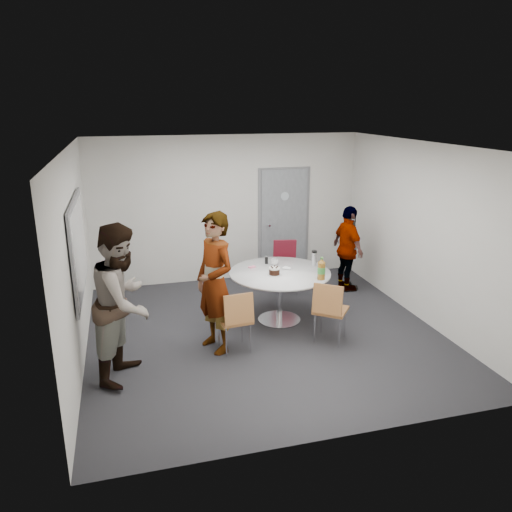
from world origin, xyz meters
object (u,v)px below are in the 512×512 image
object	(u,v)px
table	(282,279)
chair_near_left	(236,316)
person_left	(123,302)
person_right	(348,249)
person_main	(215,283)
door	(284,223)
whiteboard	(79,247)
chair_far	(285,260)
chair_near_right	(329,307)

from	to	relation	value
table	chair_near_left	bearing A→B (deg)	-137.69
person_left	person_right	distance (m)	4.36
person_main	person_left	size ratio (longest dim) A/B	0.99
chair_near_left	person_left	size ratio (longest dim) A/B	0.45
door	whiteboard	world-z (taller)	door
whiteboard	table	bearing A→B (deg)	2.96
door	person_left	size ratio (longest dim) A/B	1.10
table	person_left	bearing A→B (deg)	-156.43
chair_near_left	person_main	size ratio (longest dim) A/B	0.46
person_left	person_right	world-z (taller)	person_left
person_left	person_right	xyz separation A→B (m)	(3.87, 1.99, -0.20)
chair_far	person_main	distance (m)	2.54
whiteboard	chair_near_left	world-z (taller)	whiteboard
whiteboard	chair_far	size ratio (longest dim) A/B	2.10
chair_near_left	person_right	distance (m)	3.04
chair_far	person_left	size ratio (longest dim) A/B	0.47
table	chair_near_right	xyz separation A→B (m)	(0.40, -0.88, -0.14)
whiteboard	chair_far	xyz separation A→B (m)	(3.32, 1.42, -0.90)
table	chair_near_left	world-z (taller)	table
chair_near_right	chair_far	distance (m)	2.16
person_left	whiteboard	bearing A→B (deg)	53.67
chair_near_left	chair_far	bearing A→B (deg)	50.88
chair_near_right	person_main	bearing A→B (deg)	-151.00
whiteboard	person_right	world-z (taller)	whiteboard
table	person_left	size ratio (longest dim) A/B	0.79
chair_far	whiteboard	bearing A→B (deg)	34.01
door	table	bearing A→B (deg)	-108.68
table	person_right	size ratio (longest dim) A/B	1.00
whiteboard	table	xyz separation A→B (m)	(2.84, 0.15, -0.76)
person_main	chair_far	bearing A→B (deg)	116.93
chair_far	table	bearing A→B (deg)	80.19
door	chair_far	bearing A→B (deg)	-105.69
chair_near_left	person_main	world-z (taller)	person_main
table	person_main	xyz separation A→B (m)	(-1.14, -0.63, 0.26)
chair_far	person_left	distance (m)	3.65
door	person_left	distance (m)	4.39
person_main	chair_near_right	bearing A→B (deg)	58.15
chair_near_right	person_main	world-z (taller)	person_main
door	chair_near_left	xyz separation A→B (m)	(-1.62, -2.96, -0.49)
chair_near_right	person_main	size ratio (longest dim) A/B	0.47
whiteboard	table	distance (m)	2.94
whiteboard	person_right	xyz separation A→B (m)	(4.38, 1.12, -0.68)
chair_near_right	chair_near_left	bearing A→B (deg)	-144.49
whiteboard	chair_near_right	distance (m)	3.44
chair_near_right	table	bearing A→B (deg)	152.59
person_left	door	bearing A→B (deg)	-20.83
table	person_left	world-z (taller)	person_left
chair_near_right	person_left	bearing A→B (deg)	-139.01
chair_far	person_main	world-z (taller)	person_main
chair_near_left	chair_near_right	bearing A→B (deg)	-8.39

